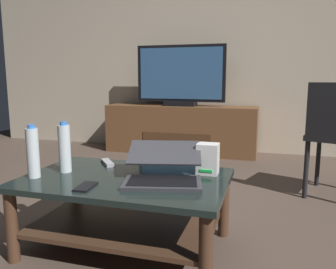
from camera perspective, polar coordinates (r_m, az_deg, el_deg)
ground_plane at (r=2.14m, az=-0.32°, el=-15.61°), size 7.68×7.68×0.00m
back_wall at (r=4.37m, az=9.35°, el=15.81°), size 6.40×0.12×2.80m
coffee_table at (r=1.85m, az=-7.08°, el=-10.65°), size 1.06×0.68×0.39m
media_cabinet at (r=4.16m, az=2.13°, el=0.88°), size 1.81×0.44×0.57m
television at (r=4.10m, az=2.11°, el=9.60°), size 1.06×0.20×0.71m
laptop at (r=1.72m, az=-0.77°, el=-5.92°), size 0.45×0.45×0.17m
router_box at (r=1.85m, az=6.65°, el=-4.04°), size 0.11×0.10×0.17m
water_bottle_near at (r=1.90m, az=-21.61°, el=-2.81°), size 0.06×0.06×0.28m
water_bottle_far at (r=1.95m, az=-16.86°, el=-2.20°), size 0.07×0.07×0.28m
cell_phone at (r=1.68m, az=-13.57°, el=-8.45°), size 0.08×0.15×0.01m
tv_remote at (r=2.09m, az=-10.06°, el=-4.64°), size 0.14×0.15×0.02m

